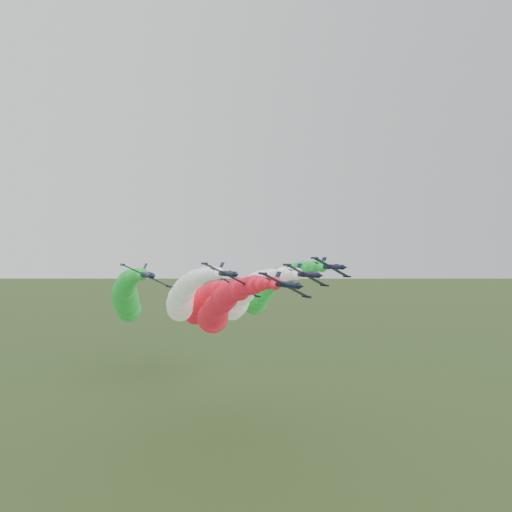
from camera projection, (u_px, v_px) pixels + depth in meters
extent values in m
cylinder|color=black|center=(285.00, 284.00, 83.04)|extent=(1.43, 8.74, 1.43)
cone|color=black|center=(301.00, 286.00, 78.42)|extent=(1.30, 1.75, 1.30)
cone|color=black|center=(272.00, 283.00, 87.31)|extent=(1.30, 0.87, 1.30)
ellipsoid|color=black|center=(292.00, 283.00, 81.37)|extent=(0.97, 1.83, 0.87)
cube|color=black|center=(285.00, 285.00, 82.84)|extent=(8.43, 1.85, 4.18)
cylinder|color=black|center=(263.00, 273.00, 80.98)|extent=(0.57, 2.52, 0.57)
cylinder|color=black|center=(307.00, 297.00, 84.70)|extent=(0.57, 2.52, 0.57)
cube|color=black|center=(277.00, 277.00, 86.56)|extent=(1.10, 1.46, 2.07)
cube|color=black|center=(275.00, 282.00, 86.38)|extent=(3.36, 1.07, 1.70)
sphere|color=red|center=(275.00, 283.00, 86.09)|extent=(2.28, 2.28, 2.28)
sphere|color=red|center=(268.00, 283.00, 88.67)|extent=(2.29, 2.29, 2.29)
sphere|color=red|center=(261.00, 284.00, 91.27)|extent=(2.87, 2.87, 2.87)
sphere|color=red|center=(255.00, 285.00, 93.89)|extent=(3.63, 3.63, 3.63)
sphere|color=red|center=(249.00, 286.00, 96.54)|extent=(3.71, 3.71, 3.71)
sphere|color=red|center=(244.00, 287.00, 99.21)|extent=(3.34, 3.34, 3.34)
sphere|color=red|center=(239.00, 289.00, 101.90)|extent=(4.77, 4.77, 4.77)
sphere|color=red|center=(235.00, 291.00, 104.62)|extent=(4.43, 4.43, 4.43)
sphere|color=red|center=(232.00, 293.00, 107.36)|extent=(4.43, 4.43, 4.43)
sphere|color=red|center=(228.00, 295.00, 110.12)|extent=(4.76, 4.76, 4.76)
sphere|color=red|center=(225.00, 297.00, 112.91)|extent=(5.81, 5.81, 5.81)
sphere|color=red|center=(223.00, 300.00, 115.71)|extent=(5.97, 5.97, 5.97)
sphere|color=red|center=(221.00, 302.00, 118.55)|extent=(5.44, 5.44, 5.44)
sphere|color=red|center=(219.00, 305.00, 121.40)|extent=(5.57, 5.57, 5.57)
sphere|color=red|center=(217.00, 307.00, 124.28)|extent=(6.55, 6.55, 6.55)
sphere|color=red|center=(216.00, 310.00, 127.18)|extent=(6.90, 6.90, 6.90)
sphere|color=red|center=(214.00, 312.00, 130.10)|extent=(6.91, 6.91, 6.91)
sphere|color=red|center=(214.00, 315.00, 133.05)|extent=(7.27, 7.27, 7.27)
sphere|color=red|center=(213.00, 317.00, 136.02)|extent=(8.58, 8.58, 8.58)
cylinder|color=black|center=(226.00, 274.00, 92.81)|extent=(1.43, 8.74, 1.43)
cone|color=black|center=(237.00, 275.00, 88.19)|extent=(1.30, 1.75, 1.30)
cone|color=black|center=(216.00, 273.00, 97.08)|extent=(1.30, 0.87, 1.30)
ellipsoid|color=black|center=(231.00, 272.00, 91.14)|extent=(0.97, 1.83, 0.87)
cube|color=black|center=(226.00, 274.00, 92.61)|extent=(8.43, 1.85, 4.18)
cylinder|color=black|center=(204.00, 264.00, 90.75)|extent=(0.57, 2.52, 0.57)
cylinder|color=black|center=(246.00, 285.00, 94.47)|extent=(0.57, 2.52, 0.57)
cube|color=black|center=(221.00, 268.00, 96.33)|extent=(1.10, 1.46, 2.07)
cube|color=black|center=(219.00, 272.00, 96.15)|extent=(3.36, 1.07, 1.70)
sphere|color=white|center=(219.00, 273.00, 95.86)|extent=(2.17, 2.17, 2.17)
sphere|color=white|center=(214.00, 273.00, 98.44)|extent=(2.70, 2.70, 2.70)
sphere|color=white|center=(209.00, 274.00, 101.04)|extent=(2.77, 2.77, 2.77)
sphere|color=white|center=(204.00, 275.00, 103.66)|extent=(3.17, 3.17, 3.17)
sphere|color=white|center=(201.00, 276.00, 106.31)|extent=(3.40, 3.40, 3.40)
sphere|color=white|center=(197.00, 278.00, 108.98)|extent=(3.86, 3.86, 3.86)
sphere|color=white|center=(194.00, 280.00, 111.67)|extent=(4.32, 4.32, 4.32)
sphere|color=white|center=(191.00, 282.00, 114.39)|extent=(4.12, 4.12, 4.12)
sphere|color=white|center=(189.00, 284.00, 117.13)|extent=(4.71, 4.71, 4.71)
sphere|color=white|center=(187.00, 286.00, 119.89)|extent=(4.64, 4.64, 4.64)
sphere|color=white|center=(185.00, 288.00, 122.68)|extent=(5.52, 5.52, 5.52)
sphere|color=white|center=(184.00, 291.00, 125.49)|extent=(5.75, 5.75, 5.75)
sphere|color=white|center=(183.00, 293.00, 128.32)|extent=(5.21, 5.21, 5.21)
sphere|color=white|center=(182.00, 295.00, 131.17)|extent=(6.13, 6.13, 6.13)
sphere|color=white|center=(181.00, 298.00, 134.05)|extent=(7.03, 7.03, 7.03)
sphere|color=white|center=(180.00, 301.00, 136.95)|extent=(6.29, 6.29, 6.29)
sphere|color=white|center=(180.00, 303.00, 139.88)|extent=(7.62, 7.62, 7.62)
sphere|color=white|center=(180.00, 306.00, 142.82)|extent=(7.11, 7.11, 7.11)
sphere|color=white|center=(180.00, 308.00, 145.79)|extent=(7.63, 7.63, 7.63)
cylinder|color=black|center=(306.00, 274.00, 94.97)|extent=(1.43, 8.74, 1.43)
cone|color=black|center=(321.00, 276.00, 90.35)|extent=(1.30, 1.75, 1.30)
cone|color=black|center=(293.00, 274.00, 99.24)|extent=(1.30, 0.87, 1.30)
ellipsoid|color=black|center=(312.00, 273.00, 93.30)|extent=(0.97, 1.83, 0.87)
cube|color=black|center=(306.00, 275.00, 94.76)|extent=(8.43, 1.85, 4.18)
cylinder|color=black|center=(287.00, 265.00, 92.91)|extent=(0.57, 2.52, 0.57)
cylinder|color=black|center=(324.00, 285.00, 96.62)|extent=(0.57, 2.52, 0.57)
cube|color=black|center=(298.00, 269.00, 98.49)|extent=(1.10, 1.46, 2.07)
cube|color=black|center=(296.00, 273.00, 98.31)|extent=(3.36, 1.07, 1.70)
sphere|color=white|center=(297.00, 274.00, 98.02)|extent=(2.40, 2.40, 2.40)
sphere|color=white|center=(289.00, 274.00, 100.59)|extent=(2.63, 2.63, 2.63)
sphere|color=white|center=(283.00, 275.00, 103.19)|extent=(3.31, 3.31, 3.31)
sphere|color=white|center=(277.00, 276.00, 105.82)|extent=(2.87, 2.87, 2.87)
sphere|color=white|center=(271.00, 277.00, 108.46)|extent=(3.62, 3.62, 3.62)
sphere|color=white|center=(266.00, 279.00, 111.13)|extent=(4.10, 4.10, 4.10)
sphere|color=white|center=(262.00, 280.00, 113.83)|extent=(4.67, 4.67, 4.67)
sphere|color=white|center=(257.00, 282.00, 116.54)|extent=(4.87, 4.87, 4.87)
sphere|color=white|center=(254.00, 284.00, 119.28)|extent=(4.69, 4.69, 4.69)
sphere|color=white|center=(250.00, 286.00, 122.05)|extent=(4.87, 4.87, 4.87)
sphere|color=white|center=(247.00, 289.00, 124.83)|extent=(5.52, 5.52, 5.52)
sphere|color=white|center=(244.00, 291.00, 127.64)|extent=(6.09, 6.09, 6.09)
sphere|color=white|center=(242.00, 293.00, 130.47)|extent=(5.93, 5.93, 5.93)
sphere|color=white|center=(239.00, 296.00, 133.33)|extent=(5.85, 5.85, 5.85)
sphere|color=white|center=(237.00, 298.00, 136.21)|extent=(6.46, 6.46, 6.46)
sphere|color=white|center=(236.00, 301.00, 139.11)|extent=(7.72, 7.72, 7.72)
sphere|color=white|center=(234.00, 303.00, 142.03)|extent=(8.09, 8.09, 8.09)
sphere|color=white|center=(233.00, 306.00, 144.98)|extent=(6.96, 6.96, 6.96)
sphere|color=white|center=(232.00, 308.00, 147.95)|extent=(7.06, 7.06, 7.06)
cylinder|color=black|center=(146.00, 275.00, 90.47)|extent=(1.43, 8.74, 1.43)
cone|color=black|center=(153.00, 276.00, 85.85)|extent=(1.30, 1.75, 1.30)
cone|color=black|center=(140.00, 274.00, 94.74)|extent=(1.30, 0.87, 1.30)
ellipsoid|color=black|center=(150.00, 273.00, 88.80)|extent=(0.97, 1.83, 0.87)
cube|color=black|center=(146.00, 276.00, 90.27)|extent=(8.43, 1.85, 4.18)
cylinder|color=black|center=(122.00, 265.00, 88.41)|extent=(0.57, 2.52, 0.57)
cylinder|color=black|center=(169.00, 286.00, 92.12)|extent=(0.57, 2.52, 0.57)
cube|color=black|center=(144.00, 269.00, 93.99)|extent=(1.10, 1.46, 2.07)
cube|color=black|center=(142.00, 273.00, 93.81)|extent=(3.36, 1.07, 1.70)
sphere|color=green|center=(142.00, 274.00, 93.52)|extent=(2.36, 2.36, 2.36)
sphere|color=green|center=(138.00, 274.00, 96.10)|extent=(2.50, 2.50, 2.50)
sphere|color=green|center=(135.00, 275.00, 98.70)|extent=(2.54, 2.54, 2.54)
sphere|color=green|center=(133.00, 276.00, 101.32)|extent=(3.09, 3.09, 3.09)
sphere|color=green|center=(131.00, 277.00, 103.97)|extent=(3.51, 3.51, 3.51)
sphere|color=green|center=(129.00, 279.00, 106.64)|extent=(3.71, 3.71, 3.71)
sphere|color=green|center=(128.00, 281.00, 109.33)|extent=(4.38, 4.38, 4.38)
sphere|color=green|center=(126.00, 283.00, 112.05)|extent=(4.16, 4.16, 4.16)
sphere|color=green|center=(126.00, 285.00, 114.79)|extent=(4.84, 4.84, 4.84)
sphere|color=green|center=(125.00, 287.00, 117.55)|extent=(4.77, 4.77, 4.77)
sphere|color=green|center=(125.00, 289.00, 120.33)|extent=(5.75, 5.75, 5.75)
sphere|color=green|center=(125.00, 292.00, 123.14)|extent=(6.04, 6.04, 6.04)
sphere|color=green|center=(125.00, 294.00, 125.97)|extent=(6.45, 6.45, 6.45)
sphere|color=green|center=(125.00, 297.00, 128.83)|extent=(6.85, 6.85, 6.85)
sphere|color=green|center=(125.00, 299.00, 131.71)|extent=(7.12, 7.12, 7.12)
sphere|color=green|center=(126.00, 302.00, 134.61)|extent=(7.02, 7.02, 7.02)
sphere|color=green|center=(127.00, 304.00, 137.53)|extent=(6.57, 6.57, 6.57)
sphere|color=green|center=(128.00, 307.00, 140.48)|extent=(6.88, 6.88, 6.88)
sphere|color=green|center=(129.00, 310.00, 143.45)|extent=(7.01, 7.01, 7.01)
cylinder|color=black|center=(331.00, 267.00, 107.14)|extent=(1.43, 8.74, 1.43)
cone|color=black|center=(345.00, 267.00, 102.52)|extent=(1.30, 1.75, 1.30)
cone|color=black|center=(319.00, 266.00, 111.41)|extent=(1.30, 0.87, 1.30)
ellipsoid|color=black|center=(337.00, 265.00, 105.47)|extent=(0.97, 1.83, 0.87)
cube|color=black|center=(331.00, 267.00, 106.94)|extent=(8.43, 1.85, 4.18)
cylinder|color=black|center=(315.00, 258.00, 105.08)|extent=(0.57, 2.52, 0.57)
cylinder|color=black|center=(347.00, 276.00, 108.80)|extent=(0.57, 2.52, 0.57)
cube|color=black|center=(323.00, 262.00, 110.66)|extent=(1.10, 1.46, 2.07)
cube|color=black|center=(321.00, 266.00, 110.48)|extent=(3.36, 1.07, 1.70)
sphere|color=green|center=(322.00, 266.00, 110.19)|extent=(2.55, 2.55, 2.55)
sphere|color=green|center=(315.00, 267.00, 112.77)|extent=(2.79, 2.79, 2.79)
sphere|color=green|center=(309.00, 267.00, 115.37)|extent=(2.93, 2.93, 2.93)
sphere|color=green|center=(303.00, 268.00, 117.99)|extent=(3.46, 3.46, 3.46)
sphere|color=green|center=(297.00, 270.00, 120.64)|extent=(3.73, 3.73, 3.73)
sphere|color=green|center=(292.00, 271.00, 123.31)|extent=(3.34, 3.34, 3.34)
sphere|color=green|center=(287.00, 273.00, 126.00)|extent=(3.83, 3.83, 3.83)
sphere|color=green|center=(283.00, 275.00, 128.72)|extent=(4.51, 4.51, 4.51)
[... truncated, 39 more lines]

